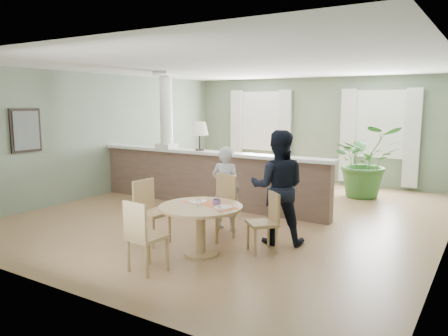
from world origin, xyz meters
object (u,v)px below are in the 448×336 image
Objects in this scene: dining_table at (201,216)px; man_person at (278,187)px; chair_far_boy at (221,203)px; chair_side at (149,208)px; houseplant at (366,161)px; child_person at (226,189)px; chair_far_man at (267,219)px; sofa at (228,175)px; chair_near at (143,234)px.

man_person is at bearing 57.13° from dining_table.
chair_far_boy is 0.58× the size of man_person.
man_person is (1.63, 0.98, 0.32)m from chair_side.
chair_side is (-1.90, -4.90, -0.28)m from houseplant.
houseplant reaches higher than chair_far_boy.
child_person is 1.02m from man_person.
chair_far_boy is 1.08m from chair_side.
chair_side is 1.93m from man_person.
houseplant is at bearing -113.75° from child_person.
dining_table is at bearing 34.64° from man_person.
man_person reaches higher than houseplant.
chair_far_man is at bearing -66.45° from chair_side.
chair_far_boy is 0.44m from child_person.
chair_far_boy reaches higher than dining_table.
man_person is at bearing 165.69° from child_person.
chair_far_man is 0.57m from man_person.
sofa is 4.88m from chair_near.
man_person is at bearing 28.28° from chair_far_boy.
houseplant reaches higher than chair_side.
chair_near is 0.66× the size of child_person.
chair_far_man is at bearing -93.07° from houseplant.
chair_side is 1.32m from child_person.
child_person is at bearing -31.64° from man_person.
houseplant reaches higher than child_person.
houseplant is 5.03m from dining_table.
chair_side is at bearing 55.87° from child_person.
man_person is (-0.27, -3.92, 0.05)m from houseplant.
child_person reaches higher than sofa.
sofa is at bearing 172.06° from chair_far_man.
sofa is at bearing 116.50° from dining_table.
child_person is (-0.34, 1.18, 0.14)m from dining_table.
child_person is at bearing -108.58° from houseplant.
man_person reaches higher than chair_side.
man_person reaches higher than chair_far_boy.
houseplant is 3.93m from man_person.
sofa is 2.06× the size of child_person.
child_person is (-0.11, 2.09, 0.19)m from chair_near.
houseplant is at bearing 79.38° from dining_table.
child_person is (-1.26, -3.76, -0.11)m from houseplant.
chair_far_man is 0.50× the size of man_person.
chair_side is at bearing -121.98° from chair_far_boy.
houseplant is at bearing -94.91° from chair_near.
chair_far_man is at bearing 145.35° from child_person.
chair_far_man reaches higher than sofa.
chair_side is at bearing -118.65° from chair_far_man.
man_person reaches higher than chair_near.
chair_far_boy is 1.04× the size of chair_side.
sofa reaches higher than dining_table.
houseplant reaches higher than chair_near.
sofa is at bearing -64.32° from child_person.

